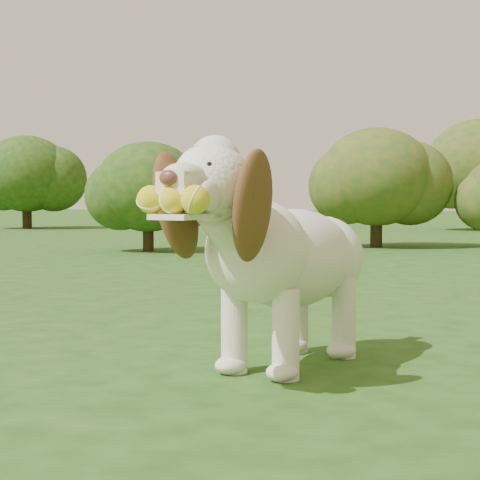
# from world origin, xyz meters

# --- Properties ---
(ground) EXTENTS (80.00, 80.00, 0.00)m
(ground) POSITION_xyz_m (0.00, 0.00, 0.00)
(ground) COLOR #1D4112
(ground) RESTS_ON ground
(dog) EXTENTS (0.72, 1.36, 0.90)m
(dog) POSITION_xyz_m (-0.39, -0.17, 0.48)
(dog) COLOR white
(dog) RESTS_ON ground
(shrub_a) EXTENTS (1.34, 1.34, 1.39)m
(shrub_a) POSITION_xyz_m (-3.57, 6.22, 0.82)
(shrub_a) COLOR #382314
(shrub_a) RESTS_ON ground
(shrub_i) EXTENTS (2.26, 2.26, 2.34)m
(shrub_i) POSITION_xyz_m (0.56, 14.37, 1.37)
(shrub_i) COLOR #382314
(shrub_i) RESTS_ON ground
(shrub_b) EXTENTS (1.59, 1.59, 1.65)m
(shrub_b) POSITION_xyz_m (-0.88, 7.90, 0.97)
(shrub_b) COLOR #382314
(shrub_b) RESTS_ON ground
(shrub_g) EXTENTS (2.00, 2.00, 2.07)m
(shrub_g) POSITION_xyz_m (-9.13, 12.64, 1.22)
(shrub_g) COLOR #382314
(shrub_g) RESTS_ON ground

